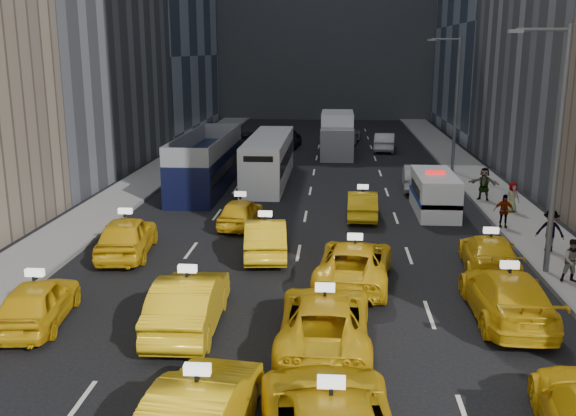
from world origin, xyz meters
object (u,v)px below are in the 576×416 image
nypd_van (435,194)px  box_truck (337,135)px  double_decker (206,162)px  city_bus (269,159)px

nypd_van → box_truck: box_truck is taller
double_decker → city_bus: (3.50, 2.38, -0.18)m
city_bus → box_truck: size_ratio=1.50×
nypd_van → box_truck: size_ratio=0.71×
box_truck → city_bus: bearing=-105.4°
nypd_van → double_decker: bearing=166.6°
city_bus → box_truck: bearing=65.9°
box_truck → double_decker: bearing=-114.3°
nypd_van → city_bus: bearing=149.4°
double_decker → box_truck: (7.79, 13.22, 0.03)m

